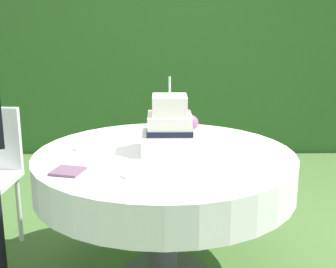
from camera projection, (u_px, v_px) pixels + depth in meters
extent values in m
cube|color=#336628|center=(165.00, 13.00, 4.85)|extent=(6.27, 0.54, 2.91)
cylinder|color=#4C4C51|center=(166.00, 219.00, 2.55)|extent=(0.14, 0.14, 0.70)
cylinder|color=olive|center=(166.00, 156.00, 2.46)|extent=(1.36, 1.36, 0.03)
cylinder|color=white|center=(166.00, 171.00, 2.48)|extent=(1.39, 1.39, 0.20)
cube|color=white|center=(170.00, 142.00, 2.49)|extent=(0.30, 0.30, 0.10)
cube|color=white|center=(170.00, 124.00, 2.46)|extent=(0.23, 0.23, 0.10)
cube|color=black|center=(170.00, 129.00, 2.47)|extent=(0.24, 0.24, 0.03)
cube|color=white|center=(170.00, 105.00, 2.43)|extent=(0.18, 0.18, 0.10)
sphere|color=#E04C8C|center=(191.00, 123.00, 2.58)|extent=(0.10, 0.10, 0.10)
cylinder|color=silver|center=(171.00, 86.00, 2.41)|extent=(0.01, 0.01, 0.10)
cylinder|color=white|center=(190.00, 136.00, 2.79)|extent=(0.11, 0.11, 0.01)
cylinder|color=white|center=(134.00, 175.00, 2.11)|extent=(0.11, 0.11, 0.01)
cylinder|color=white|center=(85.00, 148.00, 2.53)|extent=(0.11, 0.11, 0.01)
cube|color=#6B4C60|center=(69.00, 171.00, 2.16)|extent=(0.17, 0.17, 0.01)
cylinder|color=white|center=(20.00, 209.00, 2.99)|extent=(0.03, 0.03, 0.45)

